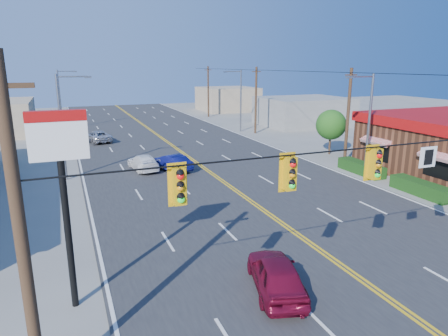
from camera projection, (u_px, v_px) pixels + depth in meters
name	position (u px, v px, depth m)	size (l,w,h in m)	color
ground	(386.00, 299.00, 15.19)	(160.00, 160.00, 0.00)	gray
road	(209.00, 172.00, 33.14)	(20.00, 120.00, 0.06)	#2D2D30
signal_span	(398.00, 176.00, 13.92)	(24.32, 0.34, 9.00)	#47301E
pizza_hut_sign	(61.00, 170.00, 13.50)	(1.90, 0.30, 6.85)	black
streetlight_se	(367.00, 120.00, 30.52)	(2.55, 0.25, 8.00)	gray
streetlight_ne	(239.00, 97.00, 52.07)	(2.55, 0.25, 8.00)	gray
streetlight_sw	(64.00, 121.00, 29.91)	(2.55, 0.25, 8.00)	gray
streetlight_nw	(61.00, 97.00, 53.25)	(2.55, 0.25, 8.00)	gray
utility_pole_near	(348.00, 117.00, 34.70)	(0.28, 0.28, 8.40)	#47301E
utility_pole_mid	(256.00, 101.00, 50.86)	(0.28, 0.28, 8.40)	#47301E
utility_pole_far	(208.00, 92.00, 67.03)	(0.28, 0.28, 8.40)	#47301E
tree_kfc_rear	(331.00, 125.00, 39.08)	(2.94, 2.94, 4.41)	#47301E
tree_west	(41.00, 124.00, 40.32)	(2.80, 2.80, 4.20)	#47301E
bld_east_mid	(303.00, 111.00, 58.55)	(12.00, 10.00, 4.00)	gray
bld_east_far	(227.00, 99.00, 77.17)	(10.00, 10.00, 4.40)	tan
car_magenta	(276.00, 275.00, 15.47)	(1.72, 4.29, 1.46)	maroon
car_blue	(172.00, 163.00, 33.26)	(1.46, 4.18, 1.38)	navy
car_white	(143.00, 163.00, 33.52)	(1.80, 4.43, 1.29)	white
car_silver	(98.00, 137.00, 45.57)	(2.14, 4.65, 1.29)	silver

